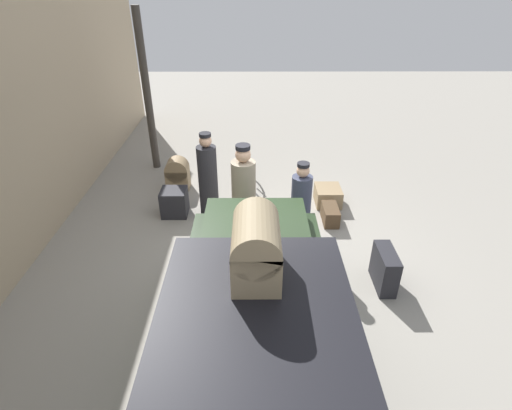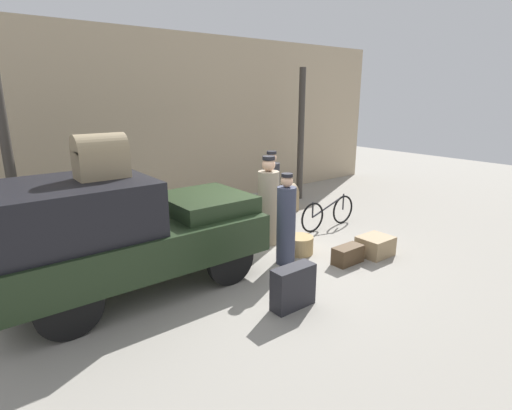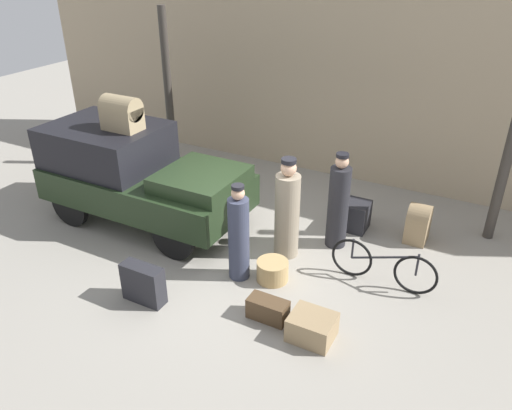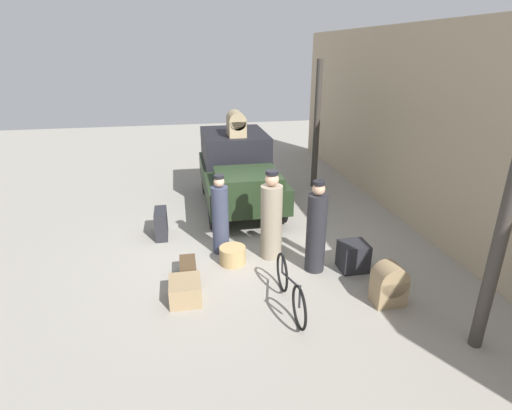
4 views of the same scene
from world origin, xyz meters
The scene contains 14 objects.
ground_plane centered at (0.00, 0.00, 0.00)m, with size 30.00×30.00×0.00m, color gray.
canopy_pillar_right centered at (3.78, 2.70, 1.85)m, with size 0.18×0.18×3.69m.
truck centered at (-2.41, 0.21, 1.00)m, with size 3.92×1.85×1.83m.
bicycle centered at (2.41, 0.33, 0.35)m, with size 1.71×0.04×0.72m.
wicker_basket centered at (0.82, -0.39, 0.17)m, with size 0.52×0.52×0.34m.
porter_with_bicycle centered at (0.68, 0.41, 0.83)m, with size 0.43×0.43×1.81m.
porter_standing_middle centered at (0.29, -0.55, 0.77)m, with size 0.34×0.34×1.67m.
porter_lifting_near_truck centered at (1.35, 1.11, 0.82)m, with size 0.37×0.37×1.78m.
suitcase_tan_flat centered at (1.48, 1.84, 0.27)m, with size 0.48×0.51×0.55m.
suitcase_black_upright centered at (1.90, -1.33, 0.18)m, with size 0.61×0.52×0.37m.
trunk_wicker_pale centered at (-0.68, -1.79, 0.31)m, with size 0.67×0.26×0.63m.
trunk_barrel_dark centered at (2.62, 1.96, 0.36)m, with size 0.38×0.51×0.73m.
trunk_umber_medium centered at (1.18, -1.26, 0.16)m, with size 0.59×0.29×0.32m.
trunk_on_truck_roof centered at (-2.58, 0.21, 2.14)m, with size 0.70×0.44×0.63m.
Camera 1 is at (-5.49, 0.23, 4.28)m, focal length 28.00 mm.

